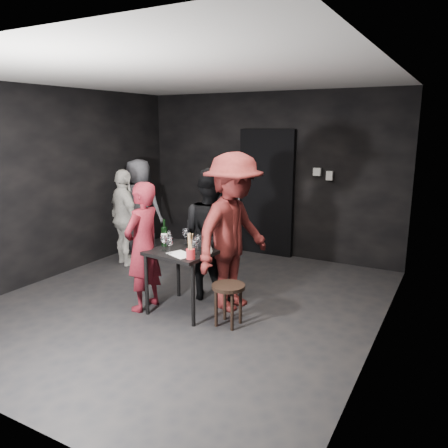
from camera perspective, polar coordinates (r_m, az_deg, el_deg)
The scene contains 26 objects.
floor at distance 5.58m, azimuth -4.87°, elevation -10.11°, with size 4.50×5.00×0.02m, color black.
ceiling at distance 5.16m, azimuth -5.46°, elevation 18.67°, with size 4.50×5.00×0.02m, color silver.
wall_back at distance 7.39m, azimuth 5.81°, elevation 6.40°, with size 4.50×0.04×2.70m, color black.
wall_left at distance 6.71m, azimuth -21.35°, elevation 4.95°, with size 0.04×5.00×2.70m, color black.
wall_right at distance 4.38m, azimuth 20.10°, elevation 1.25°, with size 0.04×5.00×2.70m, color black.
doorway at distance 7.37m, azimuth 5.57°, elevation 4.04°, with size 0.95×0.10×2.10m, color black.
wallbox_upper at distance 7.04m, azimuth 12.08°, elevation 6.69°, with size 0.12×0.06×0.12m, color #B7B7B2.
wallbox_lower at distance 6.99m, azimuth 13.63°, elevation 6.16°, with size 0.10×0.06×0.14m, color #B7B7B2.
hand_truck at distance 7.66m, azimuth 0.72°, elevation -2.02°, with size 0.37×0.32×1.10m.
tasting_table at distance 5.14m, azimuth -5.18°, elevation -4.41°, with size 0.72×0.72×0.75m.
stool at distance 4.82m, azimuth 0.58°, elevation -8.94°, with size 0.37×0.37×0.47m.
server_red at distance 5.22m, azimuth -10.56°, elevation -2.75°, with size 0.57×0.38×1.57m, color maroon.
woman_black at distance 5.43m, azimuth -1.71°, elevation -0.48°, with size 0.89×0.49×1.84m, color black.
man_maroon at distance 5.07m, azimuth 1.24°, elevation 1.42°, with size 1.51×0.70×2.33m, color maroon.
bystander_cream at distance 6.97m, azimuth -12.85°, elevation 0.84°, with size 0.89×0.42×1.52m, color white.
bystander_grey at distance 7.70m, azimuth -10.98°, elevation 2.82°, with size 0.84×0.46×1.72m, color slate.
tasting_mat at distance 4.92m, azimuth -5.70°, elevation -3.98°, with size 0.30×0.20×0.00m, color white.
wine_glass_a at distance 5.07m, azimuth -7.88°, elevation -2.37°, with size 0.08×0.08×0.20m, color white, non-canonical shape.
wine_glass_b at distance 5.28m, azimuth -7.24°, elevation -1.76°, with size 0.07×0.07×0.20m, color white, non-canonical shape.
wine_glass_c at distance 5.29m, azimuth -5.03°, elevation -1.54°, with size 0.08×0.08×0.22m, color white, non-canonical shape.
wine_glass_d at distance 4.94m, azimuth -7.16°, elevation -2.69°, with size 0.08×0.08×0.21m, color white, non-canonical shape.
wine_glass_e at distance 4.87m, azimuth -3.94°, elevation -2.94°, with size 0.07×0.07×0.20m, color white, non-canonical shape.
wine_glass_f at distance 5.02m, azimuth -3.48°, elevation -2.44°, with size 0.08×0.08×0.20m, color white, non-canonical shape.
wine_bottle at distance 5.26m, azimuth -7.78°, elevation -1.53°, with size 0.08×0.08×0.33m.
breadstick_cup at distance 4.73m, azimuth -4.41°, elevation -2.96°, with size 0.10×0.10×0.30m.
reserved_card at distance 4.97m, azimuth -2.07°, elevation -3.23°, with size 0.07×0.12×0.09m, color white, non-canonical shape.
Camera 1 is at (2.88, -4.25, 2.17)m, focal length 35.00 mm.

